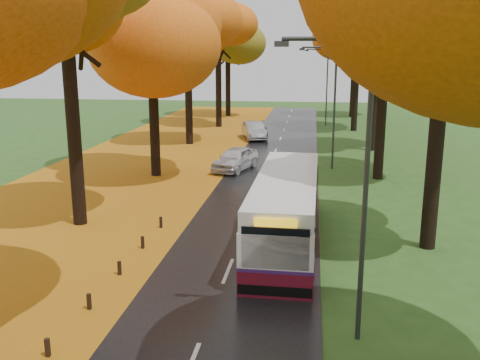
% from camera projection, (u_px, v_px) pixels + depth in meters
% --- Properties ---
extents(road, '(6.50, 90.00, 0.04)m').
position_uv_depth(road, '(262.00, 184.00, 31.47)').
color(road, black).
rests_on(road, ground).
extents(centre_line, '(0.12, 90.00, 0.01)m').
position_uv_depth(centre_line, '(262.00, 184.00, 31.46)').
color(centre_line, silver).
rests_on(centre_line, road).
extents(leaf_verge, '(12.00, 90.00, 0.02)m').
position_uv_depth(leaf_verge, '(116.00, 180.00, 32.65)').
color(leaf_verge, '#8D4D0C').
rests_on(leaf_verge, ground).
extents(leaf_drift, '(0.90, 90.00, 0.01)m').
position_uv_depth(leaf_drift, '(212.00, 182.00, 31.86)').
color(leaf_drift, '#B87812').
rests_on(leaf_drift, road).
extents(trees_left, '(9.20, 74.00, 13.88)m').
position_uv_depth(trees_left, '(149.00, 19.00, 32.18)').
color(trees_left, black).
rests_on(trees_left, ground).
extents(trees_right, '(9.30, 74.20, 13.96)m').
position_uv_depth(trees_right, '(394.00, 14.00, 30.12)').
color(trees_right, black).
rests_on(trees_right, ground).
extents(streetlamp_near, '(2.45, 0.18, 8.00)m').
position_uv_depth(streetlamp_near, '(357.00, 169.00, 13.47)').
color(streetlamp_near, '#333538').
rests_on(streetlamp_near, ground).
extents(streetlamp_mid, '(2.45, 0.18, 8.00)m').
position_uv_depth(streetlamp_mid, '(331.00, 98.00, 34.68)').
color(streetlamp_mid, '#333538').
rests_on(streetlamp_mid, ground).
extents(streetlamp_far, '(2.45, 0.18, 8.00)m').
position_uv_depth(streetlamp_far, '(325.00, 81.00, 55.88)').
color(streetlamp_far, '#333538').
rests_on(streetlamp_far, ground).
extents(bus, '(2.57, 10.57, 2.77)m').
position_uv_depth(bus, '(286.00, 208.00, 21.45)').
color(bus, '#5C0E1E').
rests_on(bus, road).
extents(car_white, '(3.01, 4.79, 1.52)m').
position_uv_depth(car_white, '(235.00, 159.00, 35.00)').
color(car_white, silver).
rests_on(car_white, road).
extents(car_silver, '(2.80, 4.88, 1.52)m').
position_uv_depth(car_silver, '(254.00, 130.00, 47.66)').
color(car_silver, gray).
rests_on(car_silver, road).
extents(car_dark, '(2.51, 4.67, 1.29)m').
position_uv_depth(car_dark, '(257.00, 130.00, 48.69)').
color(car_dark, black).
rests_on(car_dark, road).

